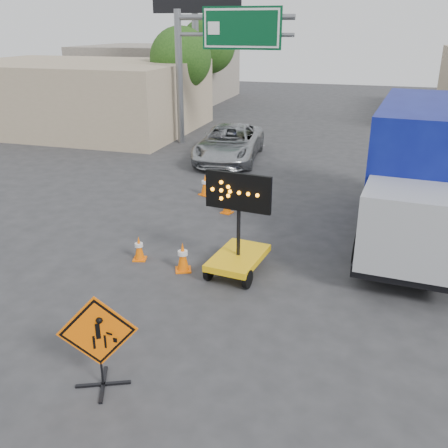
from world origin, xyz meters
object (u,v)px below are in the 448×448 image
at_px(pickup_truck, 229,143).
at_px(box_truck, 418,180).
at_px(construction_sign, 98,340).
at_px(arrow_board, 238,251).

height_order(pickup_truck, box_truck, box_truck).
bearing_deg(construction_sign, pickup_truck, 74.35).
xyz_separation_m(arrow_board, box_truck, (4.41, 3.88, 1.19)).
height_order(construction_sign, box_truck, box_truck).
relative_size(construction_sign, box_truck, 0.22).
bearing_deg(arrow_board, box_truck, 48.13).
distance_m(construction_sign, arrow_board, 5.12).
bearing_deg(arrow_board, pickup_truck, 114.45).
relative_size(arrow_board, box_truck, 0.32).
bearing_deg(construction_sign, arrow_board, 52.98).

